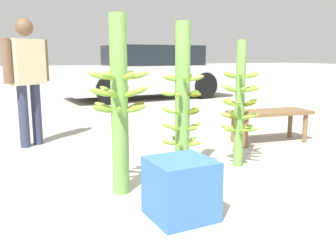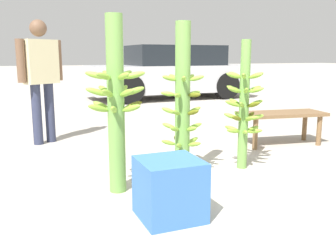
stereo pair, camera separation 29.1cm
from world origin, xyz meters
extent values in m
plane|color=#B2AA9E|center=(0.00, 0.00, 0.00)|extent=(80.00, 80.00, 0.00)
cylinder|color=#6B9E47|center=(-0.67, 0.35, 0.71)|extent=(0.14, 0.14, 1.42)
ellipsoid|color=#84B238|center=(-0.55, 0.45, 0.95)|extent=(0.17, 0.15, 0.09)
ellipsoid|color=#84B238|center=(-0.69, 0.50, 0.95)|extent=(0.08, 0.19, 0.09)
ellipsoid|color=#84B238|center=(-0.81, 0.40, 0.95)|extent=(0.19, 0.10, 0.09)
ellipsoid|color=#84B238|center=(-0.78, 0.25, 0.95)|extent=(0.17, 0.15, 0.09)
ellipsoid|color=#84B238|center=(-0.64, 0.20, 0.95)|extent=(0.08, 0.19, 0.09)
ellipsoid|color=#84B238|center=(-0.53, 0.30, 0.95)|extent=(0.19, 0.10, 0.09)
ellipsoid|color=#84B238|center=(-0.72, 0.49, 0.83)|extent=(0.11, 0.19, 0.10)
ellipsoid|color=#84B238|center=(-0.81, 0.37, 0.83)|extent=(0.19, 0.07, 0.10)
ellipsoid|color=#84B238|center=(-0.76, 0.23, 0.83)|extent=(0.15, 0.17, 0.10)
ellipsoid|color=#84B238|center=(-0.61, 0.21, 0.83)|extent=(0.11, 0.19, 0.10)
ellipsoid|color=#84B238|center=(-0.52, 0.33, 0.83)|extent=(0.19, 0.07, 0.10)
ellipsoid|color=#84B238|center=(-0.57, 0.46, 0.83)|extent=(0.15, 0.17, 0.10)
ellipsoid|color=#5D6216|center=(-0.52, 0.37, 0.70)|extent=(0.19, 0.08, 0.10)
ellipsoid|color=#84B238|center=(-0.61, 0.49, 0.70)|extent=(0.11, 0.19, 0.10)
ellipsoid|color=#84B238|center=(-0.76, 0.46, 0.70)|extent=(0.15, 0.17, 0.10)
ellipsoid|color=#84B238|center=(-0.81, 0.33, 0.70)|extent=(0.19, 0.08, 0.10)
ellipsoid|color=#84B238|center=(-0.72, 0.21, 0.70)|extent=(0.11, 0.19, 0.10)
ellipsoid|color=#84B238|center=(-0.57, 0.23, 0.70)|extent=(0.15, 0.17, 0.10)
cylinder|color=#6B9E47|center=(-0.03, 0.48, 0.70)|extent=(0.13, 0.13, 1.40)
ellipsoid|color=#84B238|center=(-0.07, 0.36, 0.91)|extent=(0.08, 0.14, 0.07)
ellipsoid|color=#84B238|center=(0.07, 0.40, 0.91)|extent=(0.13, 0.12, 0.07)
ellipsoid|color=#84B238|center=(0.08, 0.55, 0.91)|extent=(0.14, 0.11, 0.07)
ellipsoid|color=#84B238|center=(-0.06, 0.60, 0.91)|extent=(0.07, 0.14, 0.07)
ellipsoid|color=#84B238|center=(-0.15, 0.48, 0.91)|extent=(0.14, 0.04, 0.07)
ellipsoid|color=#84B238|center=(0.10, 0.50, 0.77)|extent=(0.14, 0.06, 0.05)
ellipsoid|color=#84B238|center=(-0.01, 0.60, 0.77)|extent=(0.06, 0.14, 0.05)
ellipsoid|color=#84B238|center=(-0.14, 0.53, 0.77)|extent=(0.14, 0.09, 0.05)
ellipsoid|color=#84B238|center=(-0.12, 0.38, 0.77)|extent=(0.12, 0.12, 0.05)
ellipsoid|color=#5D6216|center=(0.03, 0.36, 0.77)|extent=(0.10, 0.14, 0.05)
ellipsoid|color=#5D6216|center=(0.02, 0.36, 0.62)|extent=(0.09, 0.14, 0.08)
ellipsoid|color=#84B238|center=(0.10, 0.49, 0.62)|extent=(0.14, 0.05, 0.08)
ellipsoid|color=#84B238|center=(0.00, 0.60, 0.62)|extent=(0.07, 0.14, 0.08)
ellipsoid|color=#84B238|center=(-0.13, 0.54, 0.62)|extent=(0.14, 0.10, 0.08)
ellipsoid|color=#84B238|center=(-0.12, 0.39, 0.62)|extent=(0.13, 0.12, 0.08)
ellipsoid|color=#84B238|center=(0.10, 0.47, 0.47)|extent=(0.14, 0.05, 0.08)
ellipsoid|color=#84B238|center=(0.02, 0.59, 0.47)|extent=(0.09, 0.14, 0.08)
ellipsoid|color=#84B238|center=(-0.13, 0.56, 0.47)|extent=(0.13, 0.12, 0.08)
ellipsoid|color=#84B238|center=(-0.13, 0.41, 0.47)|extent=(0.14, 0.11, 0.08)
ellipsoid|color=#84B238|center=(0.01, 0.35, 0.47)|extent=(0.07, 0.14, 0.08)
ellipsoid|color=#84B238|center=(-0.10, 0.37, 0.33)|extent=(0.11, 0.13, 0.07)
ellipsoid|color=#84B238|center=(0.04, 0.37, 0.33)|extent=(0.11, 0.13, 0.07)
ellipsoid|color=#84B238|center=(0.09, 0.51, 0.33)|extent=(0.14, 0.08, 0.07)
ellipsoid|color=#5D6216|center=(-0.02, 0.60, 0.33)|extent=(0.04, 0.14, 0.07)
ellipsoid|color=#84B238|center=(-0.15, 0.52, 0.33)|extent=(0.14, 0.08, 0.07)
cylinder|color=#6B9E47|center=(0.65, 0.52, 0.63)|extent=(0.09, 0.09, 1.25)
ellipsoid|color=#84B238|center=(0.57, 0.43, 0.92)|extent=(0.13, 0.15, 0.08)
ellipsoid|color=#84B238|center=(0.69, 0.41, 0.92)|extent=(0.10, 0.16, 0.08)
ellipsoid|color=#84B238|center=(0.76, 0.50, 0.92)|extent=(0.16, 0.07, 0.08)
ellipsoid|color=#84B238|center=(0.72, 0.61, 0.92)|extent=(0.13, 0.15, 0.08)
ellipsoid|color=#84B238|center=(0.60, 0.63, 0.92)|extent=(0.10, 0.16, 0.08)
ellipsoid|color=#84B238|center=(0.53, 0.53, 0.92)|extent=(0.16, 0.07, 0.08)
ellipsoid|color=#84B238|center=(0.71, 0.42, 0.78)|extent=(0.12, 0.16, 0.08)
ellipsoid|color=#84B238|center=(0.76, 0.52, 0.78)|extent=(0.16, 0.05, 0.08)
ellipsoid|color=#84B238|center=(0.70, 0.62, 0.78)|extent=(0.11, 0.16, 0.08)
ellipsoid|color=#84B238|center=(0.58, 0.62, 0.78)|extent=(0.12, 0.16, 0.08)
ellipsoid|color=#84B238|center=(0.53, 0.51, 0.78)|extent=(0.16, 0.05, 0.08)
ellipsoid|color=#84B238|center=(0.59, 0.41, 0.78)|extent=(0.11, 0.16, 0.08)
ellipsoid|color=#84B238|center=(0.76, 0.49, 0.65)|extent=(0.16, 0.08, 0.09)
ellipsoid|color=#84B238|center=(0.73, 0.60, 0.65)|extent=(0.14, 0.14, 0.09)
ellipsoid|color=#84B238|center=(0.61, 0.63, 0.65)|extent=(0.08, 0.16, 0.09)
ellipsoid|color=#84B238|center=(0.53, 0.54, 0.65)|extent=(0.16, 0.08, 0.09)
ellipsoid|color=#84B238|center=(0.57, 0.43, 0.65)|extent=(0.14, 0.14, 0.09)
ellipsoid|color=#5D6216|center=(0.68, 0.41, 0.65)|extent=(0.08, 0.16, 0.09)
ellipsoid|color=#84B238|center=(0.63, 0.40, 0.52)|extent=(0.06, 0.16, 0.09)
ellipsoid|color=#84B238|center=(0.74, 0.45, 0.52)|extent=(0.15, 0.13, 0.09)
ellipsoid|color=#5D6216|center=(0.75, 0.56, 0.52)|extent=(0.16, 0.10, 0.09)
ellipsoid|color=#84B238|center=(0.66, 0.63, 0.52)|extent=(0.06, 0.16, 0.09)
ellipsoid|color=#84B238|center=(0.55, 0.59, 0.52)|extent=(0.15, 0.13, 0.09)
ellipsoid|color=#5D6216|center=(0.54, 0.47, 0.52)|extent=(0.16, 0.10, 0.09)
ellipsoid|color=#84B238|center=(0.53, 0.51, 0.39)|extent=(0.16, 0.06, 0.07)
ellipsoid|color=#84B238|center=(0.60, 0.41, 0.39)|extent=(0.10, 0.16, 0.07)
ellipsoid|color=#84B238|center=(0.71, 0.42, 0.39)|extent=(0.13, 0.15, 0.07)
ellipsoid|color=#84B238|center=(0.76, 0.53, 0.39)|extent=(0.16, 0.06, 0.07)
ellipsoid|color=#84B238|center=(0.69, 0.62, 0.39)|extent=(0.10, 0.16, 0.07)
ellipsoid|color=#84B238|center=(0.58, 0.61, 0.39)|extent=(0.13, 0.15, 0.07)
cylinder|color=#2D334C|center=(-1.17, 2.34, 0.38)|extent=(0.16, 0.16, 0.76)
cylinder|color=#2D334C|center=(-1.01, 2.44, 0.38)|extent=(0.16, 0.16, 0.76)
cube|color=beige|center=(-1.09, 2.39, 1.03)|extent=(0.46, 0.38, 0.54)
cylinder|color=brown|center=(-1.32, 2.25, 1.04)|extent=(0.14, 0.14, 0.51)
cylinder|color=brown|center=(-0.87, 2.52, 1.04)|extent=(0.14, 0.14, 0.51)
sphere|color=brown|center=(-1.09, 2.39, 1.43)|extent=(0.21, 0.21, 0.21)
cube|color=brown|center=(1.65, 1.18, 0.39)|extent=(1.10, 0.57, 0.04)
cylinder|color=brown|center=(1.25, 1.39, 0.19)|extent=(0.06, 0.06, 0.37)
cylinder|color=brown|center=(2.10, 1.27, 0.19)|extent=(0.06, 0.06, 0.37)
cylinder|color=brown|center=(1.20, 1.09, 0.19)|extent=(0.06, 0.06, 0.37)
cylinder|color=brown|center=(2.06, 0.96, 0.19)|extent=(0.06, 0.06, 0.37)
cube|color=#B7B7BC|center=(2.30, 6.50, 0.52)|extent=(4.16, 1.71, 0.67)
cube|color=black|center=(2.47, 6.50, 1.10)|extent=(2.29, 1.56, 0.50)
cylinder|color=black|center=(1.02, 5.73, 0.34)|extent=(0.67, 0.21, 0.67)
cylinder|color=black|center=(1.01, 7.24, 0.34)|extent=(0.67, 0.21, 0.67)
cylinder|color=black|center=(3.59, 5.75, 0.34)|extent=(0.67, 0.21, 0.67)
cylinder|color=black|center=(3.58, 7.26, 0.34)|extent=(0.67, 0.21, 0.67)
cube|color=#386BB2|center=(-0.47, -0.29, 0.21)|extent=(0.41, 0.41, 0.41)
camera|label=1|loc=(-1.66, -2.42, 1.11)|focal=40.00mm
camera|label=2|loc=(-1.39, -2.54, 1.11)|focal=40.00mm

